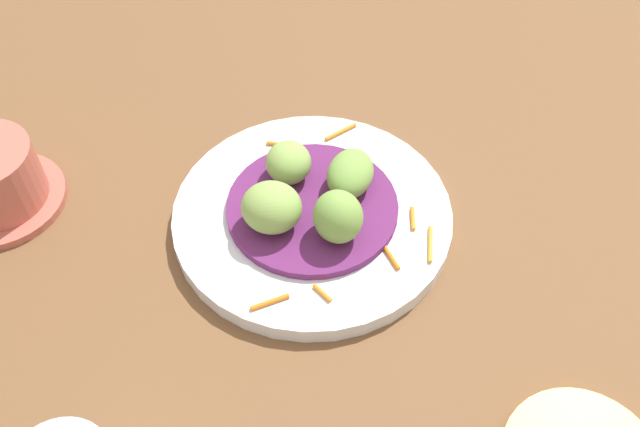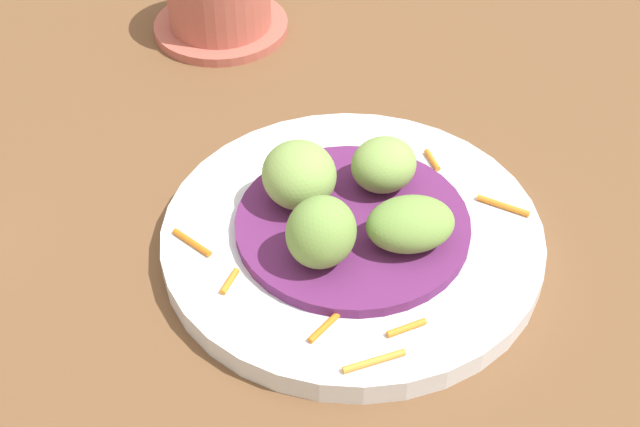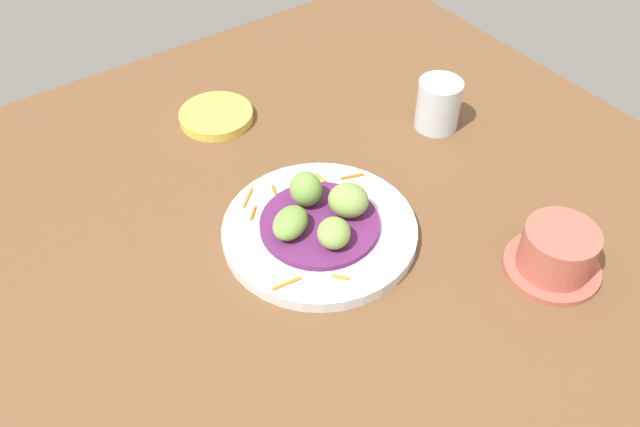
{
  "view_description": "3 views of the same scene",
  "coord_description": "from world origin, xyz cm",
  "px_view_note": "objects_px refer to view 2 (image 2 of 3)",
  "views": [
    {
      "loc": [
        32.59,
        -26.95,
        50.18
      ],
      "look_at": [
        4.36,
        -1.28,
        5.04
      ],
      "focal_mm": 38.61,
      "sensor_mm": 36.0,
      "label": 1
    },
    {
      "loc": [
        41.88,
        12.18,
        43.89
      ],
      "look_at": [
        4.47,
        -2.3,
        6.03
      ],
      "focal_mm": 49.71,
      "sensor_mm": 36.0,
      "label": 2
    },
    {
      "loc": [
        -46.31,
        34.14,
        65.12
      ],
      "look_at": [
        2.59,
        -0.7,
        6.02
      ],
      "focal_mm": 38.05,
      "sensor_mm": 36.0,
      "label": 3
    }
  ],
  "objects_px": {
    "main_plate": "(352,238)",
    "guac_scoop_left": "(383,165)",
    "guac_scoop_center": "(299,175)",
    "guac_scoop_right": "(321,232)",
    "guac_scoop_back": "(410,224)",
    "terracotta_bowl": "(219,0)"
  },
  "relations": [
    {
      "from": "main_plate",
      "to": "guac_scoop_left",
      "type": "xyz_separation_m",
      "value": [
        -0.04,
        0.01,
        0.03
      ]
    },
    {
      "from": "guac_scoop_center",
      "to": "main_plate",
      "type": "bearing_deg",
      "value": 80.58
    },
    {
      "from": "guac_scoop_right",
      "to": "guac_scoop_back",
      "type": "xyz_separation_m",
      "value": [
        -0.03,
        0.05,
        -0.01
      ]
    },
    {
      "from": "guac_scoop_center",
      "to": "guac_scoop_back",
      "type": "distance_m",
      "value": 0.08
    },
    {
      "from": "guac_scoop_back",
      "to": "terracotta_bowl",
      "type": "height_order",
      "value": "terracotta_bowl"
    },
    {
      "from": "guac_scoop_center",
      "to": "guac_scoop_right",
      "type": "distance_m",
      "value": 0.06
    },
    {
      "from": "guac_scoop_back",
      "to": "guac_scoop_right",
      "type": "bearing_deg",
      "value": -54.42
    },
    {
      "from": "guac_scoop_right",
      "to": "guac_scoop_back",
      "type": "distance_m",
      "value": 0.06
    },
    {
      "from": "guac_scoop_left",
      "to": "terracotta_bowl",
      "type": "height_order",
      "value": "terracotta_bowl"
    },
    {
      "from": "guac_scoop_left",
      "to": "guac_scoop_right",
      "type": "distance_m",
      "value": 0.08
    },
    {
      "from": "guac_scoop_left",
      "to": "terracotta_bowl",
      "type": "bearing_deg",
      "value": -130.05
    },
    {
      "from": "guac_scoop_right",
      "to": "guac_scoop_back",
      "type": "height_order",
      "value": "guac_scoop_right"
    },
    {
      "from": "guac_scoop_center",
      "to": "terracotta_bowl",
      "type": "bearing_deg",
      "value": -142.32
    },
    {
      "from": "main_plate",
      "to": "guac_scoop_center",
      "type": "height_order",
      "value": "guac_scoop_center"
    },
    {
      "from": "guac_scoop_left",
      "to": "guac_scoop_center",
      "type": "relative_size",
      "value": 0.86
    },
    {
      "from": "guac_scoop_center",
      "to": "guac_scoop_back",
      "type": "relative_size",
      "value": 0.93
    },
    {
      "from": "guac_scoop_center",
      "to": "terracotta_bowl",
      "type": "height_order",
      "value": "guac_scoop_center"
    },
    {
      "from": "terracotta_bowl",
      "to": "main_plate",
      "type": "bearing_deg",
      "value": 43.1
    },
    {
      "from": "guac_scoop_center",
      "to": "guac_scoop_right",
      "type": "bearing_deg",
      "value": 35.58
    },
    {
      "from": "guac_scoop_center",
      "to": "guac_scoop_right",
      "type": "relative_size",
      "value": 1.12
    },
    {
      "from": "guac_scoop_center",
      "to": "guac_scoop_right",
      "type": "xyz_separation_m",
      "value": [
        0.05,
        0.03,
        0.0
      ]
    },
    {
      "from": "terracotta_bowl",
      "to": "guac_scoop_left",
      "type": "bearing_deg",
      "value": 49.95
    }
  ]
}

